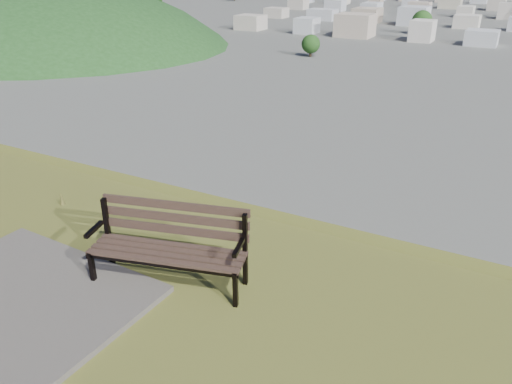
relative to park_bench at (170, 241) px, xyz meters
The scene contains 3 objects.
park_bench is the anchor object (origin of this frame).
green_wooded_hill 208.69m from the park_bench, 142.30° to the left, with size 181.77×145.42×90.88m.
city_trees 318.43m from the park_bench, 94.52° to the left, with size 406.52×387.20×9.98m.
Camera 1 is at (1.66, -1.40, 28.24)m, focal length 35.00 mm.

